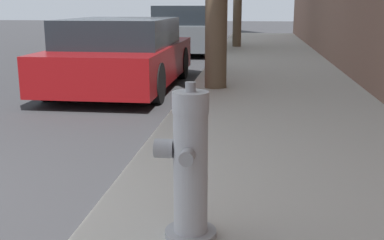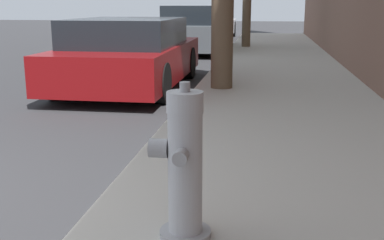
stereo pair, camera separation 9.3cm
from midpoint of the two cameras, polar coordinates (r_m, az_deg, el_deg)
name	(u,v)px [view 1 (the left image)]	position (r m, az deg, el deg)	size (l,w,h in m)	color
fire_hydrant	(190,168)	(2.67, -1.27, -5.66)	(0.35, 0.36, 0.89)	#97979C
parked_car_near	(123,55)	(8.50, -8.51, 7.68)	(1.85, 4.13, 1.21)	maroon
parked_car_mid	(185,30)	(14.73, -1.05, 10.57)	(1.74, 3.90, 1.40)	#4C5156
parked_car_far	(204,23)	(21.00, 1.25, 11.45)	(1.70, 4.04, 1.37)	silver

